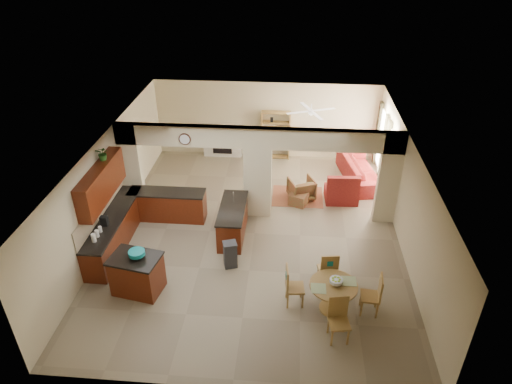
# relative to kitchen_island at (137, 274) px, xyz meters

# --- Properties ---
(floor) EXTENTS (10.00, 10.00, 0.00)m
(floor) POSITION_rel_kitchen_island_xyz_m (2.56, 2.50, -0.49)
(floor) COLOR #7F7258
(floor) RESTS_ON ground
(ceiling) EXTENTS (10.00, 10.00, 0.00)m
(ceiling) POSITION_rel_kitchen_island_xyz_m (2.56, 2.50, 2.31)
(ceiling) COLOR white
(ceiling) RESTS_ON wall_back
(wall_back) EXTENTS (8.00, 0.00, 8.00)m
(wall_back) POSITION_rel_kitchen_island_xyz_m (2.56, 7.50, 0.91)
(wall_back) COLOR beige
(wall_back) RESTS_ON floor
(wall_front) EXTENTS (8.00, 0.00, 8.00)m
(wall_front) POSITION_rel_kitchen_island_xyz_m (2.56, -2.50, 0.91)
(wall_front) COLOR beige
(wall_front) RESTS_ON floor
(wall_left) EXTENTS (0.00, 10.00, 10.00)m
(wall_left) POSITION_rel_kitchen_island_xyz_m (-1.44, 2.50, 0.91)
(wall_left) COLOR beige
(wall_left) RESTS_ON floor
(wall_right) EXTENTS (0.00, 10.00, 10.00)m
(wall_right) POSITION_rel_kitchen_island_xyz_m (6.56, 2.50, 0.91)
(wall_right) COLOR beige
(wall_right) RESTS_ON floor
(partition_left_pier) EXTENTS (0.60, 0.25, 2.80)m
(partition_left_pier) POSITION_rel_kitchen_island_xyz_m (-1.14, 3.50, 0.91)
(partition_left_pier) COLOR beige
(partition_left_pier) RESTS_ON floor
(partition_center_pier) EXTENTS (0.80, 0.25, 2.20)m
(partition_center_pier) POSITION_rel_kitchen_island_xyz_m (2.56, 3.50, 0.61)
(partition_center_pier) COLOR beige
(partition_center_pier) RESTS_ON floor
(partition_right_pier) EXTENTS (0.60, 0.25, 2.80)m
(partition_right_pier) POSITION_rel_kitchen_island_xyz_m (6.26, 3.50, 0.91)
(partition_right_pier) COLOR beige
(partition_right_pier) RESTS_ON floor
(partition_header) EXTENTS (8.00, 0.25, 0.60)m
(partition_header) POSITION_rel_kitchen_island_xyz_m (2.56, 3.50, 2.01)
(partition_header) COLOR beige
(partition_header) RESTS_ON partition_center_pier
(kitchen_counter) EXTENTS (2.52, 3.29, 1.48)m
(kitchen_counter) POSITION_rel_kitchen_island_xyz_m (-0.70, 2.26, -0.03)
(kitchen_counter) COLOR #3A1506
(kitchen_counter) RESTS_ON floor
(upper_cabinets) EXTENTS (0.35, 2.40, 0.90)m
(upper_cabinets) POSITION_rel_kitchen_island_xyz_m (-1.26, 1.70, 1.43)
(upper_cabinets) COLOR #3A1506
(upper_cabinets) RESTS_ON wall_left
(peninsula) EXTENTS (0.70, 1.85, 0.91)m
(peninsula) POSITION_rel_kitchen_island_xyz_m (1.96, 2.39, -0.04)
(peninsula) COLOR #3A1506
(peninsula) RESTS_ON floor
(wall_clock) EXTENTS (0.34, 0.03, 0.34)m
(wall_clock) POSITION_rel_kitchen_island_xyz_m (0.56, 3.35, 1.96)
(wall_clock) COLOR #492318
(wall_clock) RESTS_ON partition_header
(rug) EXTENTS (1.60, 1.30, 0.01)m
(rug) POSITION_rel_kitchen_island_xyz_m (3.76, 4.60, -0.49)
(rug) COLOR brown
(rug) RESTS_ON floor
(fireplace) EXTENTS (1.60, 0.35, 1.20)m
(fireplace) POSITION_rel_kitchen_island_xyz_m (0.96, 7.34, 0.12)
(fireplace) COLOR beige
(fireplace) RESTS_ON floor
(shelving_unit) EXTENTS (1.00, 0.32, 1.80)m
(shelving_unit) POSITION_rel_kitchen_island_xyz_m (2.91, 7.32, 0.41)
(shelving_unit) COLOR olive
(shelving_unit) RESTS_ON floor
(window_a) EXTENTS (0.02, 0.90, 1.90)m
(window_a) POSITION_rel_kitchen_island_xyz_m (6.53, 4.80, 0.71)
(window_a) COLOR white
(window_a) RESTS_ON wall_right
(window_b) EXTENTS (0.02, 0.90, 1.90)m
(window_b) POSITION_rel_kitchen_island_xyz_m (6.53, 6.50, 0.71)
(window_b) COLOR white
(window_b) RESTS_ON wall_right
(glazed_door) EXTENTS (0.02, 0.70, 2.10)m
(glazed_door) POSITION_rel_kitchen_island_xyz_m (6.53, 5.65, 0.56)
(glazed_door) COLOR white
(glazed_door) RESTS_ON wall_right
(drape_a_left) EXTENTS (0.10, 0.28, 2.30)m
(drape_a_left) POSITION_rel_kitchen_island_xyz_m (6.49, 4.20, 0.71)
(drape_a_left) COLOR #44241B
(drape_a_left) RESTS_ON wall_right
(drape_a_right) EXTENTS (0.10, 0.28, 2.30)m
(drape_a_right) POSITION_rel_kitchen_island_xyz_m (6.49, 5.40, 0.71)
(drape_a_right) COLOR #44241B
(drape_a_right) RESTS_ON wall_right
(drape_b_left) EXTENTS (0.10, 0.28, 2.30)m
(drape_b_left) POSITION_rel_kitchen_island_xyz_m (6.49, 5.90, 0.71)
(drape_b_left) COLOR #44241B
(drape_b_left) RESTS_ON wall_right
(drape_b_right) EXTENTS (0.10, 0.28, 2.30)m
(drape_b_right) POSITION_rel_kitchen_island_xyz_m (6.49, 7.10, 0.71)
(drape_b_right) COLOR #44241B
(drape_b_right) RESTS_ON wall_right
(ceiling_fan) EXTENTS (1.00, 1.00, 0.10)m
(ceiling_fan) POSITION_rel_kitchen_island_xyz_m (4.06, 5.50, 2.07)
(ceiling_fan) COLOR white
(ceiling_fan) RESTS_ON ceiling
(kitchen_island) EXTENTS (1.26, 1.00, 0.98)m
(kitchen_island) POSITION_rel_kitchen_island_xyz_m (0.00, 0.00, 0.00)
(kitchen_island) COLOR #3A1506
(kitchen_island) RESTS_ON floor
(teal_bowl) EXTENTS (0.38, 0.38, 0.18)m
(teal_bowl) POSITION_rel_kitchen_island_xyz_m (0.07, 0.01, 0.58)
(teal_bowl) COLOR #127B7F
(teal_bowl) RESTS_ON kitchen_island
(trash_can) EXTENTS (0.38, 0.35, 0.67)m
(trash_can) POSITION_rel_kitchen_island_xyz_m (2.06, 1.05, -0.16)
(trash_can) COLOR #2A2A2C
(trash_can) RESTS_ON floor
(dining_table) EXTENTS (1.07, 1.07, 0.73)m
(dining_table) POSITION_rel_kitchen_island_xyz_m (4.54, -0.26, -0.00)
(dining_table) COLOR olive
(dining_table) RESTS_ON floor
(fruit_bowl) EXTENTS (0.29, 0.29, 0.15)m
(fruit_bowl) POSITION_rel_kitchen_island_xyz_m (4.59, -0.23, 0.31)
(fruit_bowl) COLOR #98C42A
(fruit_bowl) RESTS_ON dining_table
(sofa) EXTENTS (2.72, 1.48, 0.75)m
(sofa) POSITION_rel_kitchen_island_xyz_m (5.86, 5.86, -0.12)
(sofa) COLOR maroon
(sofa) RESTS_ON floor
(chaise) EXTENTS (1.04, 0.86, 0.40)m
(chaise) POSITION_rel_kitchen_island_xyz_m (5.12, 4.51, -0.29)
(chaise) COLOR maroon
(chaise) RESTS_ON floor
(armchair) EXTENTS (0.97, 0.98, 0.69)m
(armchair) POSITION_rel_kitchen_island_xyz_m (3.87, 4.52, -0.15)
(armchair) COLOR maroon
(armchair) RESTS_ON floor
(ottoman) EXTENTS (0.66, 0.66, 0.37)m
(ottoman) POSITION_rel_kitchen_island_xyz_m (3.79, 4.17, -0.31)
(ottoman) COLOR maroon
(ottoman) RESTS_ON floor
(plant) EXTENTS (0.37, 0.33, 0.37)m
(plant) POSITION_rel_kitchen_island_xyz_m (-1.26, 2.10, 2.06)
(plant) COLOR #154C14
(plant) RESTS_ON upper_cabinets
(chair_north) EXTENTS (0.48, 0.48, 1.02)m
(chair_north) POSITION_rel_kitchen_island_xyz_m (4.47, 0.47, 0.06)
(chair_north) COLOR olive
(chair_north) RESTS_ON floor
(chair_east) EXTENTS (0.45, 0.45, 1.02)m
(chair_east) POSITION_rel_kitchen_island_xyz_m (5.45, -0.27, 0.06)
(chair_east) COLOR olive
(chair_east) RESTS_ON floor
(chair_south) EXTENTS (0.48, 0.48, 1.02)m
(chair_south) POSITION_rel_kitchen_island_xyz_m (4.61, -1.02, 0.06)
(chair_south) COLOR olive
(chair_south) RESTS_ON floor
(chair_west) EXTENTS (0.46, 0.46, 1.02)m
(chair_west) POSITION_rel_kitchen_island_xyz_m (3.62, -0.13, 0.06)
(chair_west) COLOR olive
(chair_west) RESTS_ON floor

